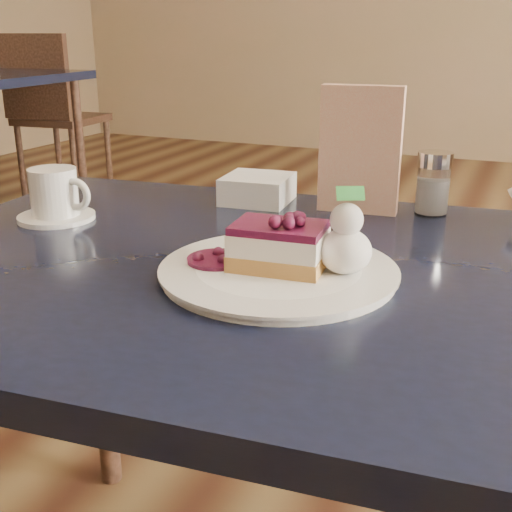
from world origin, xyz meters
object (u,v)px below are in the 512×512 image
at_px(dessert_plate, 278,272).
at_px(cheesecake_slice, 279,246).
at_px(main_table, 288,316).
at_px(coffee_set, 56,197).

relative_size(dessert_plate, cheesecake_slice, 2.40).
xyz_separation_m(main_table, coffee_set, (-0.42, 0.05, 0.11)).
height_order(dessert_plate, coffee_set, coffee_set).
bearing_deg(coffee_set, cheesecake_slice, -12.75).
bearing_deg(coffee_set, dessert_plate, -12.75).
distance_m(cheesecake_slice, coffee_set, 0.44).
distance_m(dessert_plate, cheesecake_slice, 0.03).
height_order(main_table, cheesecake_slice, cheesecake_slice).
distance_m(main_table, dessert_plate, 0.09).
bearing_deg(cheesecake_slice, dessert_plate, 111.37).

